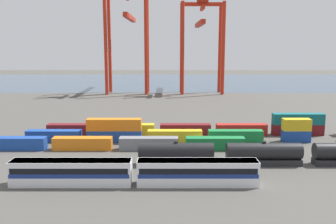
{
  "coord_description": "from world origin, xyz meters",
  "views": [
    {
      "loc": [
        -7.8,
        -77.51,
        21.18
      ],
      "look_at": [
        -7.75,
        16.16,
        4.4
      ],
      "focal_mm": 39.67,
      "sensor_mm": 36.0,
      "label": 1
    }
  ],
  "objects_px": {
    "freight_tank_row": "(264,154)",
    "shipping_container_3": "(215,143)",
    "shipping_container_4": "(54,136)",
    "shipping_container_5": "(114,136)",
    "passenger_train": "(134,171)",
    "shipping_container_1": "(82,143)",
    "gantry_crane_west": "(127,28)",
    "gantry_crane_central": "(201,34)",
    "shipping_container_9": "(296,136)",
    "shipping_container_8": "(235,136)",
    "shipping_container_0": "(16,143)",
    "shipping_container_17": "(297,129)"
  },
  "relations": [
    {
      "from": "shipping_container_0",
      "to": "gantry_crane_central",
      "type": "bearing_deg",
      "value": 64.29
    },
    {
      "from": "freight_tank_row",
      "to": "gantry_crane_west",
      "type": "height_order",
      "value": "gantry_crane_west"
    },
    {
      "from": "shipping_container_0",
      "to": "shipping_container_1",
      "type": "relative_size",
      "value": 1.0
    },
    {
      "from": "shipping_container_1",
      "to": "shipping_container_3",
      "type": "bearing_deg",
      "value": 0.0
    },
    {
      "from": "shipping_container_5",
      "to": "gantry_crane_central",
      "type": "xyz_separation_m",
      "value": [
        27.05,
        89.84,
        25.17
      ]
    },
    {
      "from": "shipping_container_5",
      "to": "shipping_container_8",
      "type": "bearing_deg",
      "value": 0.0
    },
    {
      "from": "shipping_container_5",
      "to": "passenger_train",
      "type": "bearing_deg",
      "value": -75.37
    },
    {
      "from": "passenger_train",
      "to": "shipping_container_0",
      "type": "bearing_deg",
      "value": 143.1
    },
    {
      "from": "shipping_container_3",
      "to": "shipping_container_9",
      "type": "height_order",
      "value": "same"
    },
    {
      "from": "shipping_container_5",
      "to": "shipping_container_8",
      "type": "relative_size",
      "value": 1.0
    },
    {
      "from": "freight_tank_row",
      "to": "shipping_container_0",
      "type": "xyz_separation_m",
      "value": [
        -48.55,
        9.84,
        -0.76
      ]
    },
    {
      "from": "shipping_container_1",
      "to": "shipping_container_5",
      "type": "height_order",
      "value": "same"
    },
    {
      "from": "shipping_container_3",
      "to": "shipping_container_5",
      "type": "relative_size",
      "value": 1.0
    },
    {
      "from": "shipping_container_4",
      "to": "shipping_container_9",
      "type": "height_order",
      "value": "same"
    },
    {
      "from": "passenger_train",
      "to": "shipping_container_3",
      "type": "height_order",
      "value": "passenger_train"
    },
    {
      "from": "shipping_container_4",
      "to": "shipping_container_17",
      "type": "distance_m",
      "value": 57.11
    },
    {
      "from": "passenger_train",
      "to": "shipping_container_17",
      "type": "distance_m",
      "value": 48.87
    },
    {
      "from": "freight_tank_row",
      "to": "shipping_container_5",
      "type": "relative_size",
      "value": 3.72
    },
    {
      "from": "shipping_container_1",
      "to": "shipping_container_17",
      "type": "bearing_deg",
      "value": 14.87
    },
    {
      "from": "shipping_container_3",
      "to": "shipping_container_8",
      "type": "relative_size",
      "value": 1.0
    },
    {
      "from": "shipping_container_5",
      "to": "shipping_container_17",
      "type": "distance_m",
      "value": 43.69
    },
    {
      "from": "shipping_container_3",
      "to": "shipping_container_5",
      "type": "distance_m",
      "value": 22.65
    },
    {
      "from": "freight_tank_row",
      "to": "shipping_container_5",
      "type": "distance_m",
      "value": 33.48
    },
    {
      "from": "freight_tank_row",
      "to": "gantry_crane_west",
      "type": "relative_size",
      "value": 0.95
    },
    {
      "from": "shipping_container_1",
      "to": "shipping_container_5",
      "type": "xyz_separation_m",
      "value": [
        5.65,
        6.49,
        0.0
      ]
    },
    {
      "from": "freight_tank_row",
      "to": "shipping_container_3",
      "type": "relative_size",
      "value": 3.72
    },
    {
      "from": "shipping_container_1",
      "to": "gantry_crane_west",
      "type": "relative_size",
      "value": 0.25
    },
    {
      "from": "gantry_crane_central",
      "to": "shipping_container_5",
      "type": "bearing_deg",
      "value": -106.76
    },
    {
      "from": "shipping_container_9",
      "to": "gantry_crane_central",
      "type": "height_order",
      "value": "gantry_crane_central"
    },
    {
      "from": "shipping_container_9",
      "to": "shipping_container_5",
      "type": "bearing_deg",
      "value": 180.0
    },
    {
      "from": "shipping_container_3",
      "to": "gantry_crane_west",
      "type": "bearing_deg",
      "value": 106.07
    },
    {
      "from": "shipping_container_3",
      "to": "gantry_crane_central",
      "type": "distance_m",
      "value": 99.7
    },
    {
      "from": "shipping_container_1",
      "to": "gantry_crane_west",
      "type": "distance_m",
      "value": 100.62
    },
    {
      "from": "shipping_container_4",
      "to": "shipping_container_8",
      "type": "xyz_separation_m",
      "value": [
        40.59,
        0.0,
        0.0
      ]
    },
    {
      "from": "passenger_train",
      "to": "gantry_crane_west",
      "type": "bearing_deg",
      "value": 96.37
    },
    {
      "from": "shipping_container_4",
      "to": "shipping_container_5",
      "type": "relative_size",
      "value": 1.0
    },
    {
      "from": "shipping_container_1",
      "to": "shipping_container_17",
      "type": "xyz_separation_m",
      "value": [
        48.86,
        12.97,
        0.0
      ]
    },
    {
      "from": "shipping_container_5",
      "to": "shipping_container_8",
      "type": "distance_m",
      "value": 27.06
    },
    {
      "from": "gantry_crane_central",
      "to": "shipping_container_3",
      "type": "bearing_deg",
      "value": -93.18
    },
    {
      "from": "shipping_container_0",
      "to": "gantry_crane_west",
      "type": "xyz_separation_m",
      "value": [
        13.16,
        96.72,
        27.73
      ]
    },
    {
      "from": "shipping_container_5",
      "to": "gantry_crane_central",
      "type": "relative_size",
      "value": 0.28
    },
    {
      "from": "passenger_train",
      "to": "freight_tank_row",
      "type": "bearing_deg",
      "value": 23.62
    },
    {
      "from": "shipping_container_17",
      "to": "passenger_train",
      "type": "bearing_deg",
      "value": -138.13
    },
    {
      "from": "shipping_container_9",
      "to": "shipping_container_3",
      "type": "bearing_deg",
      "value": -161.05
    },
    {
      "from": "shipping_container_0",
      "to": "shipping_container_9",
      "type": "height_order",
      "value": "same"
    },
    {
      "from": "shipping_container_0",
      "to": "shipping_container_8",
      "type": "height_order",
      "value": "same"
    },
    {
      "from": "shipping_container_1",
      "to": "shipping_container_4",
      "type": "height_order",
      "value": "same"
    },
    {
      "from": "shipping_container_8",
      "to": "shipping_container_17",
      "type": "xyz_separation_m",
      "value": [
        16.14,
        6.49,
        0.0
      ]
    },
    {
      "from": "freight_tank_row",
      "to": "shipping_container_4",
      "type": "xyz_separation_m",
      "value": [
        -42.76,
        16.32,
        -0.76
      ]
    },
    {
      "from": "shipping_container_0",
      "to": "freight_tank_row",
      "type": "bearing_deg",
      "value": -11.45
    }
  ]
}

